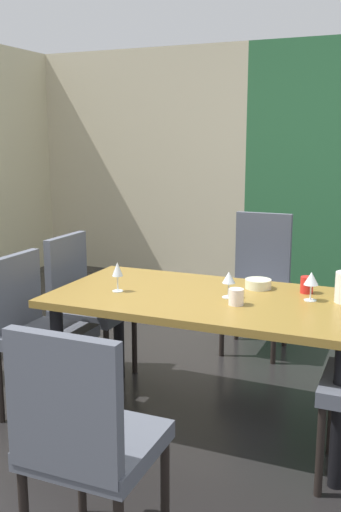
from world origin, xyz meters
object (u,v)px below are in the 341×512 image
wine_glass_east (117,270)px  serving_bowl_corner (258,284)px  wine_glass_left (311,279)px  chair_head_near (84,436)px  chair_left_near (35,324)px  chair_head_far (259,275)px  dining_table (209,311)px  cup_south (236,297)px  chair_left_far (84,299)px  cup_north (307,285)px  wine_glass_west (229,279)px

wine_glass_east → serving_bowl_corner: (0.70, 0.37, -0.09)m
wine_glass_east → wine_glass_left: size_ratio=1.08×
serving_bowl_corner → chair_head_near: bearing=-98.8°
chair_left_near → chair_head_far: bearing=149.0°
dining_table → chair_head_near: size_ratio=1.77×
chair_head_near → chair_head_far: size_ratio=0.94×
wine_glass_left → chair_head_near: bearing=-111.8°
cup_south → dining_table: bearing=150.4°
chair_left_far → wine_glass_east: 0.66m
wine_glass_east → serving_bowl_corner: size_ratio=1.11×
chair_left_near → chair_left_far: bearing=-179.7°
chair_head_near → cup_north: size_ratio=10.41×
chair_left_near → wine_glass_west: chair_left_near is taller
wine_glass_east → cup_south: 0.68m
wine_glass_west → chair_head_near: bearing=-96.1°
cup_north → dining_table: bearing=-150.6°
chair_head_far → serving_bowl_corner: 1.03m
chair_head_far → wine_glass_left: bearing=116.3°
wine_glass_west → chair_left_far: bearing=166.5°
cup_south → cup_north: bearing=51.7°
cup_north → wine_glass_east: bearing=-159.0°
dining_table → serving_bowl_corner: 0.35m
chair_left_near → chair_head_far: chair_head_far is taller
chair_head_near → wine_glass_east: chair_head_near is taller
chair_head_near → chair_left_far: bearing=121.4°
serving_bowl_corner → wine_glass_left: bearing=-23.9°
chair_left_far → wine_glass_left: size_ratio=6.18×
chair_left_near → wine_glass_east: 0.57m
chair_head_near → wine_glass_east: 1.26m
cup_north → chair_left_far: bearing=-179.9°
chair_left_far → cup_south: 1.21m
dining_table → wine_glass_east: 0.55m
chair_head_far → cup_north: size_ratio=11.10×
chair_left_far → wine_glass_east: bearing=50.6°
cup_south → wine_glass_east: bearing=-179.8°
chair_left_near → wine_glass_west: size_ratio=6.53×
chair_left_far → wine_glass_left: bearing=84.4°
wine_glass_east → serving_bowl_corner: bearing=27.7°
chair_left_near → wine_glass_east: size_ratio=5.58×
wine_glass_east → chair_left_near: bearing=-160.4°
chair_left_far → wine_glass_west: 1.12m
dining_table → wine_glass_left: size_ratio=10.98×
wine_glass_east → cup_north: wine_glass_east is taller
chair_left_far → serving_bowl_corner: (1.15, -0.00, 0.22)m
dining_table → cup_north: bearing=29.4°
chair_head_near → chair_head_far: 2.48m
dining_table → cup_north: cup_north is taller
wine_glass_east → cup_north: 1.04m
wine_glass_west → chair_head_far: bearing=96.7°
serving_bowl_corner → cup_north: 0.27m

